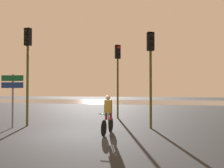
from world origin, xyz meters
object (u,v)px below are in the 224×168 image
at_px(traffic_light_center, 118,67).
at_px(traffic_light_near_left, 28,58).
at_px(direction_sign_post, 13,91).
at_px(cyclist, 108,114).
at_px(traffic_light_near_right, 151,61).

bearing_deg(traffic_light_center, traffic_light_near_left, 13.05).
height_order(traffic_light_center, traffic_light_near_left, traffic_light_near_left).
bearing_deg(traffic_light_near_left, direction_sign_post, 71.66).
relative_size(direction_sign_post, cyclist, 1.52).
bearing_deg(traffic_light_near_left, cyclist, 170.12).
bearing_deg(direction_sign_post, traffic_light_center, -135.90).
bearing_deg(traffic_light_near_right, traffic_light_near_left, -18.62).
distance_m(traffic_light_near_left, direction_sign_post, 1.85).
height_order(traffic_light_near_right, cyclist, traffic_light_near_right).
distance_m(traffic_light_center, direction_sign_post, 6.94).
relative_size(traffic_light_near_right, traffic_light_near_left, 0.92).
bearing_deg(cyclist, direction_sign_post, -5.48).
distance_m(traffic_light_near_right, traffic_light_near_left, 6.25).
relative_size(traffic_light_near_right, cyclist, 2.71).
bearing_deg(traffic_light_near_left, traffic_light_near_right, -167.11).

